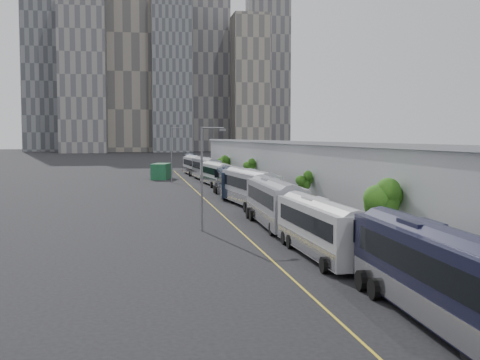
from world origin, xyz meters
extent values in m
cube|color=gray|center=(9.00, 55.00, 0.06)|extent=(10.00, 170.00, 0.12)
cube|color=gold|center=(-1.50, 55.00, 0.01)|extent=(0.12, 160.00, 0.02)
cube|color=gray|center=(13.00, 55.00, 3.40)|extent=(12.00, 160.00, 6.80)
cube|color=gray|center=(13.00, 55.00, 5.85)|extent=(12.45, 160.40, 2.57)
cube|color=gray|center=(7.10, 55.00, 7.00)|extent=(0.30, 160.00, 0.40)
cube|color=slate|center=(-35.00, 300.00, 47.50)|extent=(22.00, 22.00, 95.00)
cube|color=gray|center=(-12.00, 320.00, 60.00)|extent=(26.00, 24.00, 120.00)
cube|color=slate|center=(8.00, 310.00, 40.00)|extent=(20.00, 20.00, 80.00)
cube|color=slate|center=(28.00, 330.00, 52.50)|extent=(24.00, 24.00, 105.00)
cube|color=gray|center=(48.00, 305.00, 35.00)|extent=(18.00, 18.00, 70.00)
cube|color=slate|center=(-55.00, 340.00, 55.00)|extent=(28.00, 26.00, 110.00)
cube|color=slate|center=(65.00, 340.00, 45.00)|extent=(22.00, 22.00, 90.00)
cube|color=black|center=(2.56, 20.77, 2.00)|extent=(3.23, 13.62, 3.28)
cube|color=black|center=(2.56, 20.56, 2.59)|extent=(3.23, 12.00, 1.11)
cube|color=silver|center=(2.56, 20.77, 0.95)|extent=(3.26, 13.35, 1.05)
cube|color=black|center=(2.56, 22.33, 3.80)|extent=(1.44, 2.34, 0.31)
cube|color=#B9B9BC|center=(1.81, 34.31, 1.84)|extent=(2.73, 12.50, 3.02)
cube|color=black|center=(1.81, 34.12, 2.39)|extent=(2.76, 11.01, 1.03)
cube|color=silver|center=(1.81, 34.31, 0.88)|extent=(2.77, 12.25, 0.97)
cube|color=#B9B9BC|center=(1.81, 35.75, 3.50)|extent=(1.29, 2.13, 0.29)
cube|color=gray|center=(1.89, 47.79, 2.02)|extent=(3.09, 13.68, 3.30)
cube|color=black|center=(1.89, 47.58, 2.61)|extent=(3.11, 12.05, 1.12)
cube|color=silver|center=(1.89, 47.79, 0.96)|extent=(3.13, 13.41, 1.06)
cube|color=gray|center=(1.89, 49.36, 3.82)|extent=(1.42, 2.34, 0.31)
cube|color=#9E9FA7|center=(2.52, 62.65, 2.05)|extent=(4.14, 14.05, 3.35)
cube|color=black|center=(2.52, 62.44, 2.65)|extent=(4.03, 12.40, 1.14)
cube|color=silver|center=(2.52, 62.65, 0.98)|extent=(4.15, 13.77, 1.07)
cube|color=#9E9FA7|center=(2.52, 64.25, 3.89)|extent=(1.61, 2.47, 0.32)
cube|color=#151F31|center=(1.98, 74.39, 1.86)|extent=(3.57, 12.73, 3.04)
cube|color=black|center=(1.98, 74.20, 2.41)|extent=(3.50, 11.23, 1.03)
cube|color=silver|center=(1.98, 74.39, 0.89)|extent=(3.59, 12.48, 0.97)
cube|color=#151F31|center=(1.98, 75.84, 3.53)|extent=(1.43, 2.22, 0.29)
cube|color=silver|center=(2.54, 91.71, 1.85)|extent=(3.71, 12.68, 3.03)
cube|color=black|center=(2.54, 91.52, 2.39)|extent=(3.63, 11.19, 1.03)
cube|color=silver|center=(2.54, 91.71, 0.88)|extent=(3.73, 12.43, 0.97)
cube|color=silver|center=(2.54, 93.15, 3.51)|extent=(1.45, 2.23, 0.29)
cube|color=slate|center=(2.32, 103.65, 2.03)|extent=(3.75, 13.87, 3.32)
cube|color=black|center=(2.32, 103.44, 2.63)|extent=(3.69, 12.24, 1.13)
cube|color=silver|center=(2.32, 103.65, 0.97)|extent=(3.77, 13.60, 1.06)
cube|color=slate|center=(2.32, 105.23, 3.85)|extent=(1.54, 2.42, 0.32)
cube|color=silver|center=(1.65, 118.79, 1.96)|extent=(3.48, 13.38, 3.21)
cube|color=black|center=(1.65, 118.58, 2.54)|extent=(3.44, 11.80, 1.09)
cube|color=silver|center=(1.65, 118.79, 0.93)|extent=(3.50, 13.12, 1.03)
cube|color=silver|center=(1.65, 120.31, 3.72)|extent=(1.46, 2.32, 0.31)
cube|color=black|center=(2.10, 130.54, 1.98)|extent=(2.73, 13.37, 3.24)
cube|color=black|center=(2.10, 130.34, 2.56)|extent=(2.78, 11.77, 1.10)
cube|color=silver|center=(2.10, 130.54, 0.94)|extent=(2.77, 13.10, 1.04)
cube|color=black|center=(2.10, 132.08, 3.75)|extent=(1.35, 2.27, 0.31)
cylinder|color=black|center=(5.66, 33.94, 1.84)|extent=(0.18, 0.18, 3.68)
sphere|color=#1A4E11|center=(5.66, 33.94, 3.71)|extent=(2.27, 2.27, 2.27)
cylinder|color=black|center=(6.17, 53.70, 1.69)|extent=(0.18, 0.18, 3.38)
sphere|color=#1A4E11|center=(6.17, 53.70, 3.29)|extent=(1.25, 1.25, 1.25)
cylinder|color=black|center=(6.10, 81.78, 1.77)|extent=(0.18, 0.18, 3.54)
sphere|color=#1A4E11|center=(6.10, 81.78, 3.46)|extent=(1.41, 1.41, 1.41)
cylinder|color=black|center=(5.77, 106.08, 1.49)|extent=(0.18, 0.18, 2.99)
sphere|color=#1A4E11|center=(5.77, 106.08, 3.05)|extent=(2.06, 2.06, 2.06)
cylinder|color=#59595E|center=(-4.51, 46.19, 4.22)|extent=(0.18, 0.18, 8.44)
cylinder|color=#59595E|center=(-3.61, 46.19, 8.34)|extent=(1.80, 0.14, 0.14)
cube|color=#59595E|center=(-2.81, 46.19, 8.19)|extent=(0.50, 0.22, 0.18)
cylinder|color=#59595E|center=(-4.01, 98.75, 4.61)|extent=(0.18, 0.18, 9.23)
cylinder|color=#59595E|center=(-3.11, 98.75, 9.13)|extent=(1.80, 0.14, 0.14)
cube|color=#59595E|center=(-2.31, 98.75, 8.98)|extent=(0.50, 0.22, 0.18)
cube|color=#16482A|center=(-5.34, 107.69, 1.42)|extent=(4.11, 6.76, 2.83)
imported|color=black|center=(-4.75, 131.76, 0.79)|extent=(4.69, 6.27, 1.58)
camera|label=1|loc=(-9.62, -1.98, 7.60)|focal=45.00mm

